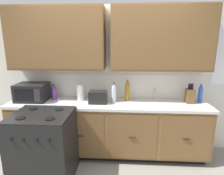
# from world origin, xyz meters

# --- Properties ---
(ground_plane) EXTENTS (8.00, 8.00, 0.00)m
(ground_plane) POSITION_xyz_m (0.00, 0.00, 0.00)
(ground_plane) COLOR gray
(wall_unit) EXTENTS (4.30, 0.40, 2.40)m
(wall_unit) POSITION_xyz_m (0.00, 0.50, 1.64)
(wall_unit) COLOR silver
(wall_unit) RESTS_ON ground_plane
(counter_run) EXTENTS (3.13, 0.64, 0.90)m
(counter_run) POSITION_xyz_m (0.00, 0.30, 0.46)
(counter_run) COLOR black
(counter_run) RESTS_ON ground_plane
(stove_range) EXTENTS (0.76, 0.68, 0.95)m
(stove_range) POSITION_xyz_m (-0.80, -0.33, 0.47)
(stove_range) COLOR black
(stove_range) RESTS_ON ground_plane
(microwave) EXTENTS (0.48, 0.37, 0.28)m
(microwave) POSITION_xyz_m (-1.22, 0.32, 1.04)
(microwave) COLOR black
(microwave) RESTS_ON counter_run
(toaster) EXTENTS (0.28, 0.18, 0.19)m
(toaster) POSITION_xyz_m (-0.14, 0.26, 1.00)
(toaster) COLOR black
(toaster) RESTS_ON counter_run
(knife_block) EXTENTS (0.11, 0.14, 0.31)m
(knife_block) POSITION_xyz_m (1.27, 0.36, 1.02)
(knife_block) COLOR brown
(knife_block) RESTS_ON counter_run
(sink_faucet) EXTENTS (0.02, 0.02, 0.20)m
(sink_faucet) POSITION_xyz_m (0.76, 0.51, 1.00)
(sink_faucet) COLOR #B2B5BA
(sink_faucet) RESTS_ON counter_run
(paper_towel_roll) EXTENTS (0.12, 0.12, 0.26)m
(paper_towel_roll) POSITION_xyz_m (-0.45, 0.40, 1.03)
(paper_towel_roll) COLOR white
(paper_towel_roll) RESTS_ON counter_run
(bottle_violet) EXTENTS (0.08, 0.08, 0.25)m
(bottle_violet) POSITION_xyz_m (-0.89, 0.40, 1.02)
(bottle_violet) COLOR #663384
(bottle_violet) RESTS_ON counter_run
(bottle_clear) EXTENTS (0.07, 0.07, 0.31)m
(bottle_clear) POSITION_xyz_m (0.10, 0.32, 1.05)
(bottle_clear) COLOR silver
(bottle_clear) RESTS_ON counter_run
(bottle_blue) EXTENTS (0.06, 0.06, 0.29)m
(bottle_blue) POSITION_xyz_m (1.46, 0.42, 1.04)
(bottle_blue) COLOR blue
(bottle_blue) RESTS_ON counter_run
(bottle_amber) EXTENTS (0.07, 0.07, 0.34)m
(bottle_amber) POSITION_xyz_m (0.31, 0.42, 1.07)
(bottle_amber) COLOR #9E6619
(bottle_amber) RESTS_ON counter_run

